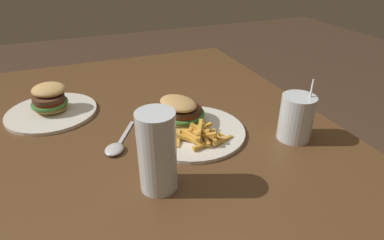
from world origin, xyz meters
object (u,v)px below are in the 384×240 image
juice_glass (296,118)px  spoon (115,148)px  meal_plate_far (51,106)px  meal_plate_near (187,121)px  beer_glass (157,155)px

juice_glass → spoon: (0.11, 0.45, -0.05)m
juice_glass → spoon: bearing=75.9°
spoon → meal_plate_far: bearing=-122.5°
meal_plate_near → beer_glass: beer_glass is taller
beer_glass → spoon: 0.20m
meal_plate_near → beer_glass: 0.25m
meal_plate_far → beer_glass: bearing=-154.6°
spoon → meal_plate_far: size_ratio=0.64×
beer_glass → spoon: size_ratio=1.05×
meal_plate_near → juice_glass: size_ratio=1.75×
juice_glass → spoon: 0.47m
meal_plate_near → juice_glass: 0.29m
juice_glass → meal_plate_far: bearing=57.2°
beer_glass → spoon: beer_glass is taller
juice_glass → spoon: size_ratio=0.98×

